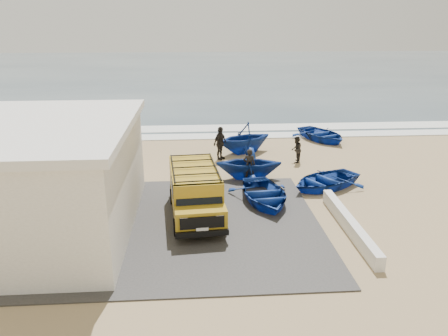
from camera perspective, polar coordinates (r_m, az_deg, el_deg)
name	(u,v)px	position (r m, az deg, el deg)	size (l,w,h in m)	color
ground	(217,204)	(19.70, -0.86, -4.72)	(160.00, 160.00, 0.00)	tan
slab	(171,225)	(17.88, -6.96, -7.34)	(12.00, 10.00, 0.05)	#393735
ocean	(199,70)	(74.47, -3.35, 12.64)	(180.00, 88.00, 0.01)	#385166
surf_line	(208,136)	(31.07, -2.11, 4.15)	(180.00, 1.60, 0.06)	white
surf_wash	(207,128)	(33.49, -2.26, 5.20)	(180.00, 2.20, 0.04)	white
building	(23,178)	(18.23, -24.76, -1.20)	(8.40, 9.40, 4.30)	white
parapet	(349,224)	(17.87, 16.05, -7.10)	(0.35, 6.00, 0.55)	silver
van	(195,190)	(18.18, -3.79, -2.94)	(2.36, 5.10, 2.12)	#B0891A
boat_near_left	(264,194)	(19.79, 5.26, -3.40)	(2.85, 4.00, 0.83)	navy
boat_near_right	(325,180)	(21.98, 13.02, -1.56)	(2.77, 3.88, 0.80)	navy
boat_mid_left	(249,163)	(22.51, 3.27, 0.70)	(2.90, 3.36, 1.77)	navy
boat_far_left	(244,138)	(27.08, 2.68, 3.98)	(3.14, 3.64, 1.92)	navy
boat_far_right	(322,134)	(30.78, 12.63, 4.33)	(2.96, 4.15, 0.86)	navy
fisherman_front	(249,165)	(22.15, 3.34, 0.35)	(0.63, 0.42, 1.74)	black
fisherman_middle	(296,150)	(25.52, 9.42, 2.39)	(0.75, 0.59, 1.55)	black
fisherman_back	(220,143)	(25.71, -0.52, 3.26)	(1.16, 0.48, 1.98)	black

